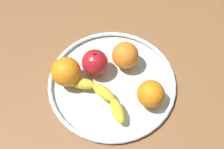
# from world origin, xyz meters

# --- Properties ---
(ground_plane) EXTENTS (1.14, 1.14, 0.04)m
(ground_plane) POSITION_xyz_m (0.00, 0.00, -0.02)
(ground_plane) COLOR brown
(fruit_bowl) EXTENTS (0.35, 0.35, 0.02)m
(fruit_bowl) POSITION_xyz_m (0.00, 0.00, 0.01)
(fruit_bowl) COLOR silver
(fruit_bowl) RESTS_ON ground_plane
(banana) EXTENTS (0.20, 0.07, 0.03)m
(banana) POSITION_xyz_m (-0.01, 0.06, 0.03)
(banana) COLOR yellow
(banana) RESTS_ON fruit_bowl
(apple) EXTENTS (0.07, 0.07, 0.08)m
(apple) POSITION_xyz_m (0.06, -0.00, 0.05)
(apple) COLOR #B11A22
(apple) RESTS_ON fruit_bowl
(orange_front_right) EXTENTS (0.07, 0.07, 0.07)m
(orange_front_right) POSITION_xyz_m (0.01, -0.07, 0.06)
(orange_front_right) COLOR orange
(orange_front_right) RESTS_ON fruit_bowl
(orange_back_right) EXTENTS (0.08, 0.08, 0.08)m
(orange_back_right) POSITION_xyz_m (0.10, 0.07, 0.06)
(orange_back_right) COLOR orange
(orange_back_right) RESTS_ON fruit_bowl
(orange_back_left) EXTENTS (0.07, 0.07, 0.07)m
(orange_back_left) POSITION_xyz_m (-0.11, -0.01, 0.05)
(orange_back_left) COLOR orange
(orange_back_left) RESTS_ON fruit_bowl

